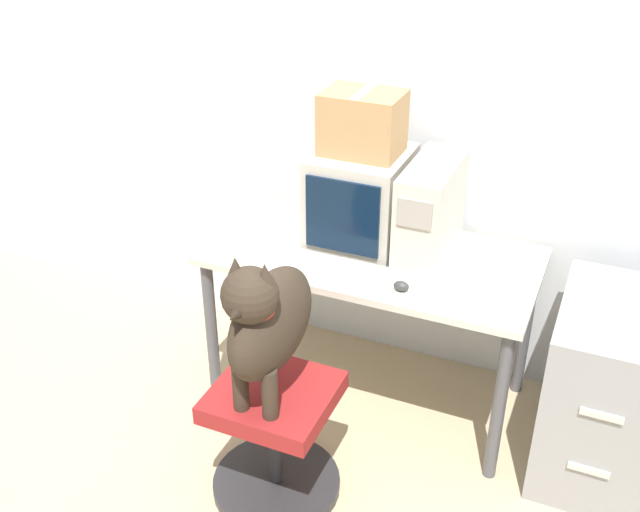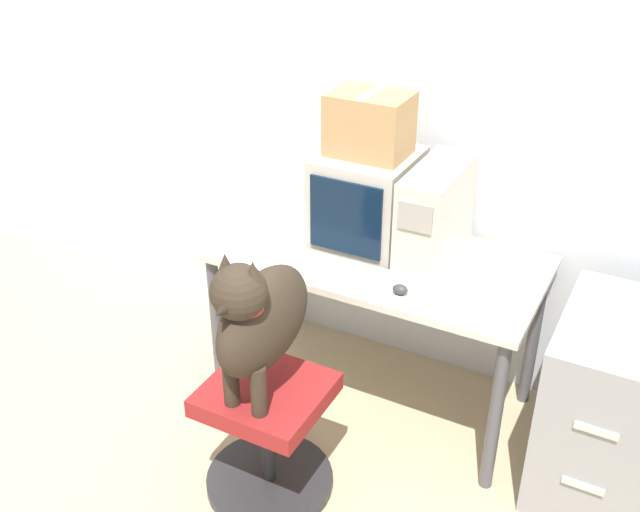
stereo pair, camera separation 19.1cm
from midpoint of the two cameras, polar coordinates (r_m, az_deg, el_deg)
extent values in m
plane|color=tan|center=(3.18, 3.11, -13.84)|extent=(12.00, 12.00, 0.00)
cube|color=silver|center=(3.12, 9.59, 12.69)|extent=(8.00, 0.05, 2.60)
cube|color=beige|center=(3.02, 6.15, -0.20)|extent=(1.32, 0.66, 0.03)
cylinder|color=#4C4C51|center=(3.24, -6.20, -5.35)|extent=(0.05, 0.05, 0.68)
cylinder|color=#4C4C51|center=(2.86, 15.11, -11.75)|extent=(0.05, 0.05, 0.68)
cylinder|color=#4C4C51|center=(3.64, -1.35, -0.91)|extent=(0.05, 0.05, 0.68)
cylinder|color=#4C4C51|center=(3.31, 17.56, -5.88)|extent=(0.05, 0.05, 0.68)
cube|color=#B7B2A8|center=(3.02, 5.41, 4.35)|extent=(0.37, 0.38, 0.38)
cube|color=black|center=(2.86, 3.86, 2.88)|extent=(0.30, 0.01, 0.30)
cube|color=beige|center=(2.93, 10.65, 3.10)|extent=(0.17, 0.45, 0.39)
cube|color=#9E998E|center=(2.69, 9.28, 2.89)|extent=(0.13, 0.01, 0.11)
cube|color=beige|center=(2.87, 3.25, -1.11)|extent=(0.42, 0.15, 0.02)
cube|color=beige|center=(2.86, 3.26, -0.87)|extent=(0.39, 0.12, 0.00)
ellipsoid|color=#333333|center=(2.76, 8.11, -2.58)|extent=(0.06, 0.04, 0.04)
cylinder|color=#262628|center=(3.00, -1.94, -16.71)|extent=(0.48, 0.48, 0.04)
cylinder|color=#262628|center=(2.85, -2.01, -13.89)|extent=(0.05, 0.05, 0.37)
cube|color=maroon|center=(2.71, -2.10, -10.54)|extent=(0.42, 0.40, 0.07)
ellipsoid|color=#33281E|center=(2.52, -2.14, -4.94)|extent=(0.20, 0.49, 0.35)
cylinder|color=#33281E|center=(2.56, -4.66, -9.51)|extent=(0.06, 0.06, 0.19)
cylinder|color=#33281E|center=(2.52, -2.50, -10.28)|extent=(0.06, 0.06, 0.19)
sphere|color=#33281E|center=(2.32, -3.87, -2.80)|extent=(0.18, 0.18, 0.18)
cone|color=black|center=(2.27, -4.95, -4.07)|extent=(0.08, 0.09, 0.08)
cone|color=#33281E|center=(2.31, -4.89, -0.73)|extent=(0.06, 0.06, 0.08)
cone|color=#33281E|center=(2.27, -2.73, -1.34)|extent=(0.06, 0.06, 0.08)
torus|color=red|center=(2.38, -3.53, -3.94)|extent=(0.13, 0.13, 0.02)
cube|color=gray|center=(3.02, 22.68, -10.40)|extent=(0.41, 0.62, 0.72)
cube|color=beige|center=(2.69, 22.27, -12.29)|extent=(0.14, 0.01, 0.02)
cube|color=beige|center=(2.86, 21.30, -16.07)|extent=(0.14, 0.01, 0.02)
cube|color=#A87F51|center=(2.91, 5.70, 9.94)|extent=(0.30, 0.22, 0.24)
cube|color=beige|center=(2.87, 5.83, 12.24)|extent=(0.04, 0.22, 0.00)
camera|label=1|loc=(0.10, -88.02, 1.12)|focal=42.00mm
camera|label=2|loc=(0.10, 91.98, -1.12)|focal=42.00mm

